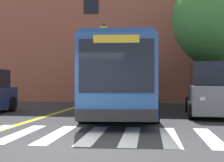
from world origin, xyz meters
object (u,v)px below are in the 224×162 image
object	(u,v)px
city_bus	(121,77)
traffic_light_overhead	(109,51)
car_grey_far_lane	(211,91)
car_white_behind_bus	(148,90)

from	to	relation	value
city_bus	traffic_light_overhead	distance (m)	2.98
car_grey_far_lane	traffic_light_overhead	bearing A→B (deg)	152.00
city_bus	car_white_behind_bus	world-z (taller)	city_bus
car_grey_far_lane	traffic_light_overhead	world-z (taller)	traffic_light_overhead
car_grey_far_lane	traffic_light_overhead	xyz separation A→B (m)	(-5.15, 2.74, 2.13)
city_bus	traffic_light_overhead	bearing A→B (deg)	112.46
city_bus	car_grey_far_lane	bearing A→B (deg)	-5.00
car_white_behind_bus	traffic_light_overhead	xyz separation A→B (m)	(-1.75, -8.27, 2.42)
car_grey_far_lane	traffic_light_overhead	size ratio (longest dim) A/B	1.00
car_grey_far_lane	car_white_behind_bus	size ratio (longest dim) A/B	1.14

